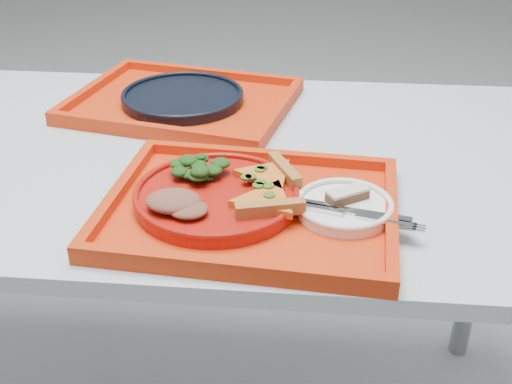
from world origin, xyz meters
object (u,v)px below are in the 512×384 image
Objects in this scene: tray_main at (251,211)px; navy_plate at (183,98)px; tray_far at (183,105)px; dinner_plate at (217,198)px; dessert_bar at (347,195)px.

tray_main is 1.73× the size of navy_plate.
tray_main is 1.00× the size of tray_far.
tray_main is 0.06m from dinner_plate.
tray_far is (-0.19, 0.42, 0.00)m from tray_main.
navy_plate is at bearing 118.73° from tray_main.
dessert_bar is at bearing -38.28° from tray_far.
tray_main is 6.44× the size of dessert_bar.
tray_main is 0.15m from dessert_bar.
dinner_plate is 1.00× the size of navy_plate.
tray_far is 1.73× the size of navy_plate.
dinner_plate is (-0.05, 0.01, 0.02)m from tray_main.
dessert_bar reaches higher than navy_plate.
dessert_bar is (0.15, 0.01, 0.03)m from tray_main.
tray_main is at bearing -65.78° from navy_plate.
dinner_plate reaches higher than tray_far.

